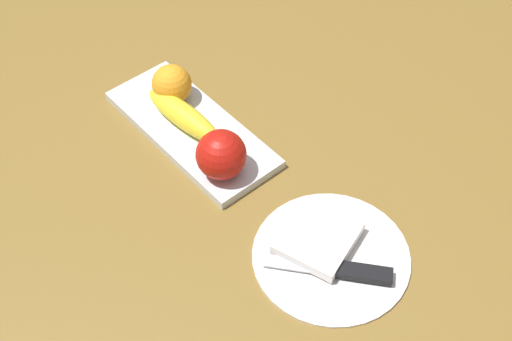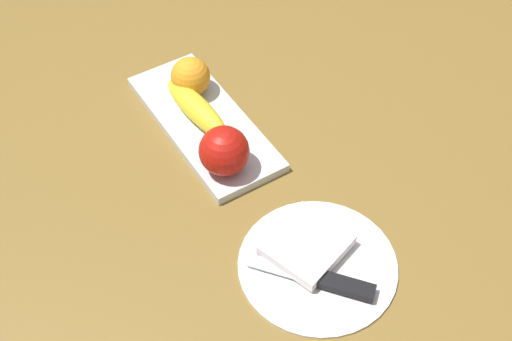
# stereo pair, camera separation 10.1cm
# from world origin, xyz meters

# --- Properties ---
(ground_plane) EXTENTS (2.40, 2.40, 0.00)m
(ground_plane) POSITION_xyz_m (0.00, 0.00, 0.00)
(ground_plane) COLOR brown
(fruit_tray) EXTENTS (0.32, 0.13, 0.02)m
(fruit_tray) POSITION_xyz_m (-0.01, 0.02, 0.01)
(fruit_tray) COLOR silver
(fruit_tray) RESTS_ON ground_plane
(apple) EXTENTS (0.08, 0.08, 0.08)m
(apple) POSITION_xyz_m (-0.12, 0.04, 0.05)
(apple) COLOR #B4160E
(apple) RESTS_ON fruit_tray
(banana) EXTENTS (0.17, 0.06, 0.04)m
(banana) POSITION_xyz_m (-0.00, 0.02, 0.04)
(banana) COLOR yellow
(banana) RESTS_ON fruit_tray
(orange_near_apple) EXTENTS (0.07, 0.07, 0.07)m
(orange_near_apple) POSITION_xyz_m (0.06, -0.00, 0.05)
(orange_near_apple) COLOR orange
(orange_near_apple) RESTS_ON fruit_tray
(dinner_plate) EXTENTS (0.23, 0.23, 0.01)m
(dinner_plate) POSITION_xyz_m (-0.34, 0.02, 0.00)
(dinner_plate) COLOR white
(dinner_plate) RESTS_ON ground_plane
(folded_napkin) EXTENTS (0.13, 0.13, 0.02)m
(folded_napkin) POSITION_xyz_m (-0.31, 0.02, 0.02)
(folded_napkin) COLOR white
(folded_napkin) RESTS_ON dinner_plate
(knife) EXTENTS (0.15, 0.13, 0.01)m
(knife) POSITION_xyz_m (-0.38, 0.02, 0.01)
(knife) COLOR silver
(knife) RESTS_ON dinner_plate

